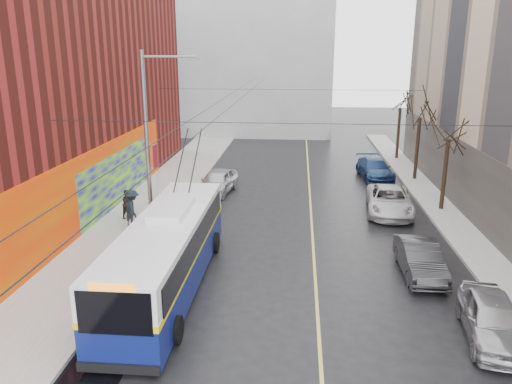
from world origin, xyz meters
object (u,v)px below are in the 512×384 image
parked_car_b (420,259)px  parked_car_d (375,169)px  parked_car_c (389,201)px  pedestrian_a (130,211)px  parked_car_a (492,319)px  pedestrian_b (128,204)px  trolleybus (167,252)px  tree_mid (421,106)px  tree_far (401,98)px  tree_near (450,125)px  following_car (217,182)px  streetlight_pole (150,143)px  pedestrian_c (133,208)px

parked_car_b → parked_car_d: parked_car_d is taller
parked_car_c → pedestrian_a: bearing=-159.8°
parked_car_a → pedestrian_b: (-15.46, 10.35, 0.21)m
trolleybus → parked_car_a: trolleybus is taller
parked_car_a → tree_mid: bearing=91.5°
tree_far → parked_car_c: size_ratio=1.24×
tree_mid → tree_near: bearing=-90.0°
parked_car_c → following_car: bearing=168.2°
parked_car_b → following_car: bearing=131.8°
trolleybus → pedestrian_b: (-4.23, 7.72, -0.57)m
trolleybus → parked_car_b: bearing=11.8°
pedestrian_b → tree_near: bearing=-56.6°
tree_near → tree_far: 14.00m
parked_car_a → pedestrian_a: 17.57m
streetlight_pole → pedestrian_b: bearing=129.0°
pedestrian_b → tree_far: bearing=-22.3°
tree_near → parked_car_d: tree_near is taller
tree_far → pedestrian_b: size_ratio=4.18×
tree_mid → parked_car_c: bearing=-112.0°
tree_mid → pedestrian_a: (-16.97, -11.29, -4.32)m
parked_car_d → pedestrian_b: pedestrian_b is taller
parked_car_b → parked_car_c: 8.14m
tree_far → trolleybus: (-13.24, -24.85, -3.64)m
tree_near → following_car: size_ratio=1.42×
following_car → pedestrian_a: (-3.48, -6.90, 0.17)m
parked_car_a → parked_car_c: 12.91m
pedestrian_a → pedestrian_c: bearing=-66.0°
parked_car_a → parked_car_b: (-1.20, 4.73, -0.03)m
parked_car_d → trolleybus: bearing=-126.2°
tree_far → parked_car_c: (-3.08, -14.63, -4.41)m
tree_near → parked_car_a: tree_near is taller
tree_near → pedestrian_a: size_ratio=4.07×
tree_near → tree_far: size_ratio=0.97×
pedestrian_a → pedestrian_b: (-0.50, 1.16, 0.00)m
tree_mid → parked_car_b: tree_mid is taller
tree_near → pedestrian_b: (-17.46, -3.13, -4.04)m
parked_car_a → tree_near: bearing=88.6°
tree_mid → pedestrian_b: bearing=-149.9°
parked_car_c → pedestrian_c: (-13.72, -3.66, 0.36)m
following_car → pedestrian_c: bearing=-106.0°
tree_near → pedestrian_a: 17.96m
tree_near → pedestrian_c: (-16.80, -4.29, -3.88)m
tree_mid → trolleybus: tree_mid is taller
tree_far → trolleybus: tree_far is taller
streetlight_pole → pedestrian_b: streetlight_pole is taller
parked_car_d → pedestrian_b: (-14.69, -10.50, 0.23)m
tree_far → streetlight_pole: bearing=-127.1°
parked_car_b → pedestrian_b: pedestrian_b is taller
trolleybus → pedestrian_c: (-3.56, 6.56, -0.41)m
pedestrian_c → tree_far: bearing=-67.4°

